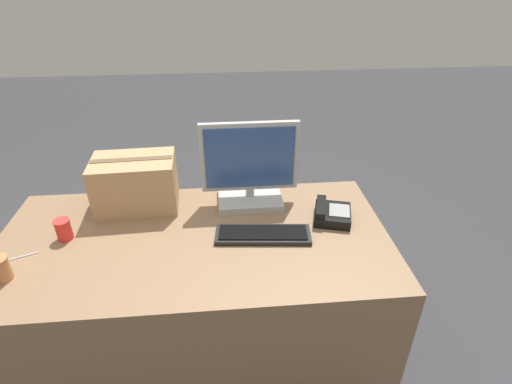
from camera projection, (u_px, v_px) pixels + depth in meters
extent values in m
plane|color=#38383D|center=(205.00, 346.00, 2.22)|extent=(12.00, 12.00, 0.00)
cube|color=#8C6B4C|center=(200.00, 297.00, 2.03)|extent=(1.80, 0.90, 0.75)
cube|color=#B7B7B7|center=(250.00, 199.00, 2.09)|extent=(0.33, 0.24, 0.04)
cylinder|color=#B2B2B2|center=(250.00, 192.00, 2.07)|extent=(0.04, 0.04, 0.04)
cube|color=#B2B2B2|center=(250.00, 157.00, 1.96)|extent=(0.48, 0.03, 0.36)
cube|color=#2D4C8C|center=(250.00, 158.00, 1.95)|extent=(0.44, 0.01, 0.32)
cube|color=black|center=(263.00, 235.00, 1.83)|extent=(0.45, 0.18, 0.02)
cube|color=black|center=(263.00, 232.00, 1.82)|extent=(0.41, 0.15, 0.01)
cube|color=black|center=(332.00, 215.00, 1.95)|extent=(0.22, 0.23, 0.05)
cube|color=black|center=(321.00, 207.00, 1.94)|extent=(0.09, 0.18, 0.03)
cube|color=gray|center=(339.00, 211.00, 1.93)|extent=(0.12, 0.13, 0.01)
cylinder|color=#BC7547|center=(1.00, 270.00, 1.57)|extent=(0.07, 0.07, 0.10)
cylinder|color=red|center=(64.00, 230.00, 1.80)|extent=(0.07, 0.07, 0.09)
cylinder|color=red|center=(61.00, 221.00, 1.78)|extent=(0.07, 0.07, 0.01)
cube|color=#B2B2B7|center=(22.00, 257.00, 1.71)|extent=(0.12, 0.06, 0.00)
ellipsoid|color=#B2B2B7|center=(2.00, 262.00, 1.68)|extent=(0.04, 0.03, 0.00)
cube|color=tan|center=(136.00, 183.00, 2.00)|extent=(0.41, 0.28, 0.26)
cube|color=brown|center=(131.00, 159.00, 1.93)|extent=(0.39, 0.06, 0.00)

